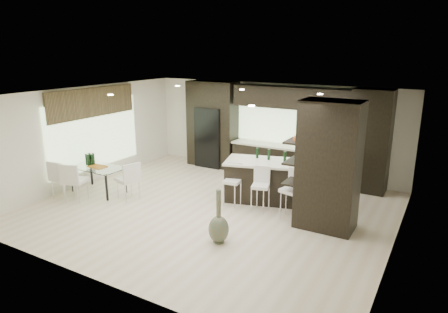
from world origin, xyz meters
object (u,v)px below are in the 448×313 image
Objects in this scene: chair_far at (63,181)px; chair_end at (128,182)px; stool_left at (232,189)px; dining_table at (99,180)px; bench at (280,187)px; floor_vase at (219,216)px; kitchen_island at (274,181)px; stool_mid at (260,194)px; stool_right at (291,199)px; chair_near at (76,183)px.

chair_far is 1.01× the size of chair_end.
stool_left reaches higher than dining_table.
dining_table is 1.57× the size of chair_far.
stool_left is 0.70× the size of bench.
floor_vase is (-0.06, -3.01, 0.31)m from bench.
kitchen_island is at bearing 23.28° from dining_table.
chair_far reaches higher than dining_table.
chair_far reaches higher than bench.
stool_mid is at bearing -105.96° from kitchen_island.
kitchen_island is 2.61m from floor_vase.
stool_mid is 0.74m from stool_right.
chair_far is at bearing -120.81° from dining_table.
kitchen_island reaches higher than dining_table.
bench is 0.84× the size of dining_table.
chair_near is (-3.49, -1.68, 0.04)m from stool_left.
bench is 5.52m from chair_far.
kitchen_island is 2.82× the size of stool_mid.
chair_near reaches higher than stool_mid.
bench is at bearing 49.74° from stool_left.
chair_far reaches higher than stool_mid.
stool_mid is at bearing 88.35° from floor_vase.
stool_right is at bearing -8.80° from stool_left.
dining_table is 1.60× the size of chair_end.
chair_far is at bearing 162.58° from chair_near.
stool_mid is 0.95× the size of stool_right.
floor_vase is (-0.05, -1.80, 0.12)m from stool_mid.
floor_vase is at bearing -18.92° from chair_near.
stool_mid is at bearing -57.44° from chair_end.
chair_near is at bearing 178.40° from floor_vase.
floor_vase is at bearing -107.17° from stool_mid.
chair_far is (-5.43, -1.67, 0.00)m from stool_right.
stool_right is 0.99× the size of chair_far.
stool_right is 1.96m from floor_vase.
kitchen_island is 5.31m from chair_far.
kitchen_island is 2.86× the size of stool_left.
stool_left is at bearing 110.96° from floor_vase.
kitchen_island is 1.10m from stool_left.
stool_left is 4.29m from chair_far.
floor_vase is (-0.79, -1.79, 0.09)m from stool_right.
kitchen_island is at bearing 74.48° from stool_mid.
chair_far reaches higher than stool_left.
chair_end reaches higher than stool_mid.
chair_far reaches higher than stool_right.
stool_mid is 1.23m from bench.
floor_vase reaches higher than stool_left.
dining_table is at bearing -155.12° from stool_right.
chair_end is at bearing 164.86° from floor_vase.
chair_near reaches higher than bench.
floor_vase is at bearing -85.75° from bench.
chair_end is at bearing 0.76° from dining_table.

